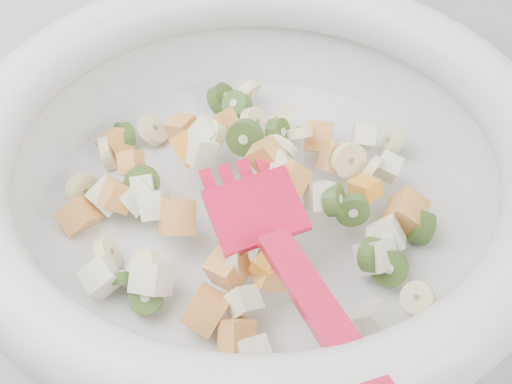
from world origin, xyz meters
The scene contains 1 object.
mixing_bowl centered at (-0.01, 1.44, 0.96)m, with size 0.43×0.42×0.13m.
Camera 1 is at (0.23, 1.13, 1.36)m, focal length 55.00 mm.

